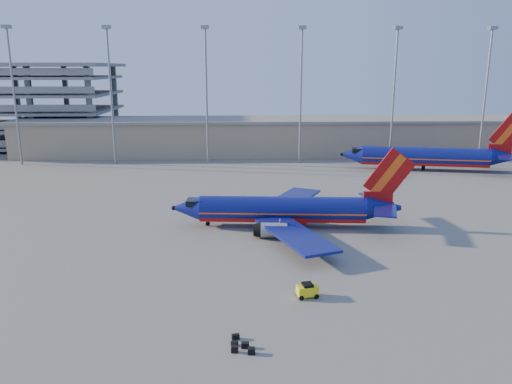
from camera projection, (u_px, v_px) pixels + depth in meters
The scene contains 7 objects.
ground at pixel (227, 229), 64.39m from camera, with size 220.00×220.00×0.00m, color slate.
terminal_building at pixel (273, 136), 119.94m from camera, with size 122.00×16.00×8.50m.
light_mast_row at pixel (254, 81), 104.93m from camera, with size 101.60×1.60×28.65m.
aircraft_main at pixel (288, 210), 64.74m from camera, with size 31.16×29.91×10.55m.
aircraft_second at pixel (429, 157), 100.67m from camera, with size 35.75×15.03×12.22m.
baggage_tug at pixel (307, 290), 45.03m from camera, with size 2.06×1.47×1.35m.
luggage_pile at pixel (241, 346), 36.90m from camera, with size 1.79×2.50×0.50m.
Camera 1 is at (1.52, -61.42, 20.19)m, focal length 35.00 mm.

